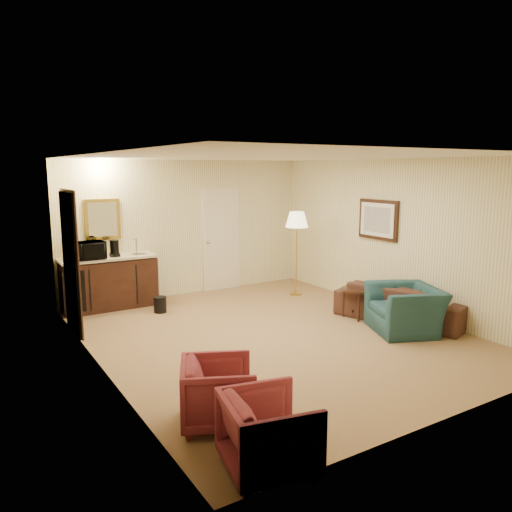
% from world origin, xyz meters
% --- Properties ---
extents(ground, '(6.00, 6.00, 0.00)m').
position_xyz_m(ground, '(0.00, 0.00, 0.00)').
color(ground, olive).
rests_on(ground, ground).
extents(room_walls, '(5.02, 6.01, 2.61)m').
position_xyz_m(room_walls, '(-0.10, 0.77, 1.72)').
color(room_walls, '#F6EFB8').
rests_on(room_walls, ground).
extents(wetbar_cabinet, '(1.64, 0.58, 0.92)m').
position_xyz_m(wetbar_cabinet, '(-1.65, 2.72, 0.46)').
color(wetbar_cabinet, '#311C0F').
rests_on(wetbar_cabinet, ground).
extents(sofa, '(1.23, 2.14, 0.80)m').
position_xyz_m(sofa, '(2.15, -0.50, 0.40)').
color(sofa, black).
rests_on(sofa, ground).
extents(teal_armchair, '(1.05, 1.24, 0.92)m').
position_xyz_m(teal_armchair, '(1.79, -0.90, 0.46)').
color(teal_armchair, '#1C3A46').
rests_on(teal_armchair, ground).
extents(rose_chair_near, '(0.87, 0.89, 0.70)m').
position_xyz_m(rose_chair_near, '(-1.90, -1.91, 0.35)').
color(rose_chair_near, maroon).
rests_on(rose_chair_near, ground).
extents(rose_chair_far, '(0.78, 0.82, 0.72)m').
position_xyz_m(rose_chair_far, '(-1.90, -2.80, 0.36)').
color(rose_chair_far, maroon).
rests_on(rose_chair_far, ground).
extents(coffee_table, '(0.89, 0.62, 0.50)m').
position_xyz_m(coffee_table, '(1.80, -0.00, 0.25)').
color(coffee_table, black).
rests_on(coffee_table, ground).
extents(floor_lamp, '(0.56, 0.56, 1.63)m').
position_xyz_m(floor_lamp, '(1.70, 1.76, 0.82)').
color(floor_lamp, '#B3993B').
rests_on(floor_lamp, ground).
extents(waste_bin, '(0.28, 0.28, 0.27)m').
position_xyz_m(waste_bin, '(-1.00, 2.00, 0.14)').
color(waste_bin, black).
rests_on(waste_bin, ground).
extents(microwave, '(0.55, 0.32, 0.37)m').
position_xyz_m(microwave, '(-2.01, 2.64, 1.10)').
color(microwave, black).
rests_on(microwave, wetbar_cabinet).
extents(coffee_maker, '(0.17, 0.17, 0.29)m').
position_xyz_m(coffee_maker, '(-1.54, 2.68, 1.07)').
color(coffee_maker, black).
rests_on(coffee_maker, wetbar_cabinet).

